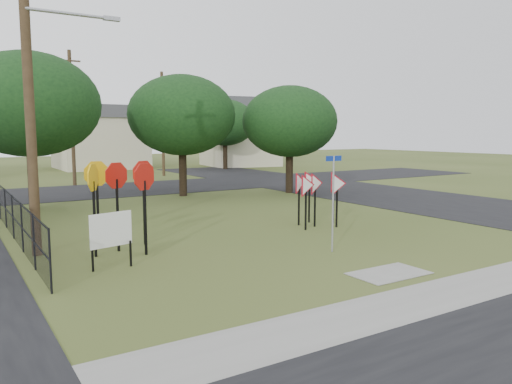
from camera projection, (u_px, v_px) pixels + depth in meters
ground at (328, 254)px, 14.75m from camera, size 140.00×140.00×0.00m
sidewalk at (449, 292)px, 11.22m from camera, size 30.00×1.60×0.02m
planting_strip at (500, 308)px, 10.21m from camera, size 30.00×0.80×0.02m
street_right at (374, 193)px, 29.49m from camera, size 8.00×50.00×0.02m
street_far at (122, 189)px, 31.57m from camera, size 60.00×8.00×0.02m
curb_pad at (389, 273)px, 12.73m from camera, size 2.00×1.20×0.02m
street_name_sign at (333, 197)px, 14.88m from camera, size 0.60×0.06×2.90m
stop_sign_cluster at (119, 185)px, 15.02m from camera, size 2.42×2.13×2.73m
yield_sign_cluster at (317, 185)px, 19.12m from camera, size 2.68×1.42×2.13m
info_board at (111, 232)px, 13.08m from camera, size 1.18×0.33×1.51m
utility_pole_main at (30, 75)px, 14.09m from camera, size 3.55×0.33×10.00m
far_pole_a at (72, 117)px, 33.33m from camera, size 1.40×0.24×9.00m
far_pole_b at (163, 123)px, 40.95m from camera, size 1.40×0.24×8.50m
fence_run at (17, 221)px, 15.90m from camera, size 0.05×11.55×1.50m
house_mid at (100, 137)px, 50.13m from camera, size 8.40×8.40×6.20m
house_right at (240, 132)px, 54.09m from camera, size 8.30×8.30×7.20m
tree_near_left at (29, 105)px, 22.78m from camera, size 6.40×6.40×7.27m
tree_near_mid at (182, 115)px, 27.88m from camera, size 6.00×6.00×6.80m
tree_near_right at (290, 122)px, 29.40m from camera, size 5.60×5.60×6.33m
tree_far_right at (225, 123)px, 48.51m from camera, size 6.00×6.00×6.80m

